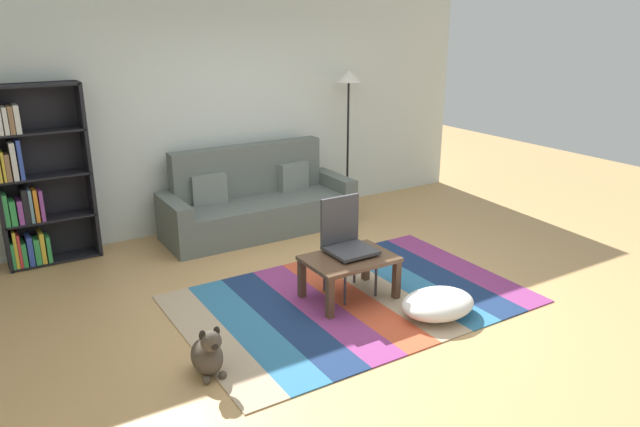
# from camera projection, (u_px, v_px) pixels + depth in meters

# --- Properties ---
(ground_plane) EXTENTS (14.00, 14.00, 0.00)m
(ground_plane) POSITION_uv_depth(u_px,v_px,m) (350.00, 294.00, 5.52)
(ground_plane) COLOR tan
(back_wall) EXTENTS (6.80, 0.10, 2.70)m
(back_wall) POSITION_uv_depth(u_px,v_px,m) (231.00, 112.00, 7.15)
(back_wall) COLOR silver
(back_wall) RESTS_ON ground_plane
(rug) EXTENTS (3.06, 2.01, 0.01)m
(rug) POSITION_uv_depth(u_px,v_px,m) (351.00, 299.00, 5.41)
(rug) COLOR tan
(rug) RESTS_ON ground_plane
(couch) EXTENTS (2.26, 0.80, 1.00)m
(couch) POSITION_uv_depth(u_px,v_px,m) (257.00, 203.00, 7.07)
(couch) COLOR #59605B
(couch) RESTS_ON ground_plane
(bookshelf) EXTENTS (0.90, 0.28, 1.84)m
(bookshelf) POSITION_uv_depth(u_px,v_px,m) (32.00, 184.00, 5.96)
(bookshelf) COLOR black
(bookshelf) RESTS_ON ground_plane
(coffee_table) EXTENTS (0.80, 0.55, 0.40)m
(coffee_table) POSITION_uv_depth(u_px,v_px,m) (349.00, 264.00, 5.33)
(coffee_table) COLOR #513826
(coffee_table) RESTS_ON rug
(pouf) EXTENTS (0.67, 0.52, 0.21)m
(pouf) POSITION_uv_depth(u_px,v_px,m) (438.00, 304.00, 5.08)
(pouf) COLOR white
(pouf) RESTS_ON rug
(dog) EXTENTS (0.22, 0.35, 0.40)m
(dog) POSITION_uv_depth(u_px,v_px,m) (208.00, 354.00, 4.24)
(dog) COLOR #473D33
(dog) RESTS_ON ground_plane
(standing_lamp) EXTENTS (0.32, 0.32, 1.80)m
(standing_lamp) POSITION_uv_depth(u_px,v_px,m) (349.00, 94.00, 7.56)
(standing_lamp) COLOR black
(standing_lamp) RESTS_ON ground_plane
(tv_remote) EXTENTS (0.09, 0.16, 0.02)m
(tv_remote) POSITION_uv_depth(u_px,v_px,m) (357.00, 254.00, 5.35)
(tv_remote) COLOR black
(tv_remote) RESTS_ON coffee_table
(folding_chair) EXTENTS (0.40, 0.40, 0.90)m
(folding_chair) POSITION_uv_depth(u_px,v_px,m) (345.00, 237.00, 5.42)
(folding_chair) COLOR #38383D
(folding_chair) RESTS_ON ground_plane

